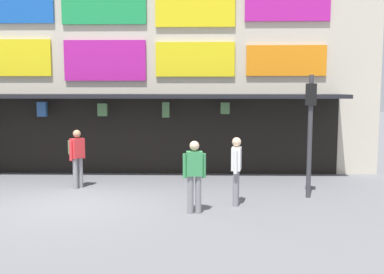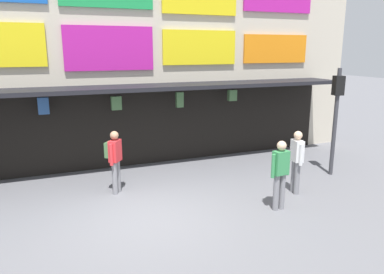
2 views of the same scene
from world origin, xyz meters
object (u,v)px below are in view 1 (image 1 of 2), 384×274
object	(u,v)px
traffic_light_far	(310,116)
pedestrian_in_blue	(77,154)
pedestrian_in_yellow	(194,173)
pedestrian_in_white	(236,167)

from	to	relation	value
traffic_light_far	pedestrian_in_blue	xyz separation A→B (m)	(-6.37, 0.92, -1.16)
pedestrian_in_yellow	pedestrian_in_white	distance (m)	1.24
pedestrian_in_blue	pedestrian_in_yellow	size ratio (longest dim) A/B	1.00
pedestrian_in_blue	pedestrian_in_white	size ratio (longest dim) A/B	1.00
traffic_light_far	pedestrian_in_white	size ratio (longest dim) A/B	1.90
pedestrian_in_blue	traffic_light_far	bearing A→B (deg)	-8.23
pedestrian_in_blue	pedestrian_in_white	world-z (taller)	same
pedestrian_in_white	pedestrian_in_blue	bearing A→B (deg)	158.19
traffic_light_far	pedestrian_in_blue	size ratio (longest dim) A/B	1.90
traffic_light_far	pedestrian_in_white	distance (m)	2.44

